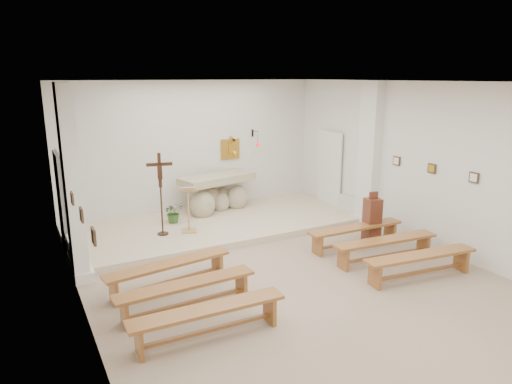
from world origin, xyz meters
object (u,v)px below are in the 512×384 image
altar (217,195)px  bench_right_second (385,245)px  bench_right_front (356,232)px  crucifix_stand (161,188)px  bench_left_front (169,269)px  bench_left_second (186,290)px  bench_left_third (208,315)px  lectern (189,209)px  donation_pedestal (372,221)px  bench_right_third (420,260)px

altar → bench_right_second: (1.69, -4.43, -0.19)m
altar → bench_right_front: (1.69, -3.54, -0.19)m
altar → crucifix_stand: (-1.84, -1.19, 0.67)m
bench_left_front → bench_right_second: (4.14, -0.89, 0.00)m
bench_left_front → bench_left_second: size_ratio=1.01×
crucifix_stand → bench_right_front: (3.53, -2.36, -0.86)m
altar → bench_left_third: bearing=-127.8°
lectern → bench_left_third: lectern is taller
bench_left_second → bench_right_second: same height
donation_pedestal → bench_right_front: bearing=-164.6°
crucifix_stand → bench_right_third: bearing=-37.2°
crucifix_stand → altar: bearing=45.1°
bench_right_front → lectern: bearing=144.4°
bench_right_second → bench_left_third: size_ratio=1.01×
crucifix_stand → bench_left_second: bearing=-88.4°
altar → lectern: size_ratio=1.96×
bench_right_second → crucifix_stand: bearing=143.2°
donation_pedestal → bench_left_front: donation_pedestal is taller
crucifix_stand → bench_left_front: 2.58m
bench_right_front → bench_right_third: (-0.00, -1.78, 0.00)m
altar → donation_pedestal: 4.12m
bench_left_front → bench_right_third: size_ratio=1.00×
altar → bench_left_front: bearing=-137.7°
bench_left_second → crucifix_stand: bearing=77.4°
lectern → donation_pedestal: 4.08m
bench_left_front → lectern: bearing=54.4°
altar → lectern: 1.81m
altar → bench_right_front: 3.93m
lectern → crucifix_stand: (-0.59, 0.11, 0.53)m
lectern → bench_right_third: (2.95, -4.03, -0.33)m
bench_left_front → bench_left_second: (0.00, -0.89, 0.00)m
altar → bench_left_second: 5.07m
lectern → bench_right_front: bearing=-16.5°
crucifix_stand → bench_right_third: size_ratio=0.81×
lectern → crucifix_stand: bearing=-169.4°
lectern → bench_right_third: 5.00m
bench_left_third → donation_pedestal: bearing=23.2°
bench_right_front → altar: bearing=117.2°
bench_right_second → altar: bearing=116.6°
lectern → crucifix_stand: crucifix_stand is taller
crucifix_stand → bench_left_third: 4.27m
crucifix_stand → lectern: bearing=2.1°
bench_right_third → bench_left_front: bearing=163.9°
donation_pedestal → bench_left_front: (-4.63, -0.05, -0.16)m
donation_pedestal → bench_left_second: (-4.63, -0.94, -0.16)m
bench_right_second → bench_left_third: 4.24m
crucifix_stand → bench_left_second: (-0.61, -3.25, -0.86)m
bench_left_front → bench_right_front: same height
crucifix_stand → bench_right_second: (3.53, -3.25, -0.86)m
crucifix_stand → bench_left_front: bearing=-92.3°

